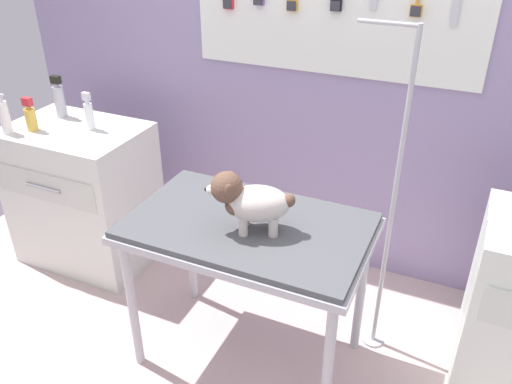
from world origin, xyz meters
TOP-DOWN VIEW (x-y plane):
  - rear_wall_panel at (0.00, 1.28)m, footprint 4.00×0.11m
  - grooming_table at (0.02, 0.28)m, footprint 1.08×0.66m
  - grooming_arm at (0.57, 0.63)m, footprint 0.30×0.11m
  - dog at (0.05, 0.23)m, footprint 0.37×0.25m
  - counter_left at (-1.27, 0.65)m, footprint 0.80×0.58m
  - shampoo_bottle at (-1.46, 0.54)m, footprint 0.06×0.06m
  - conditioner_bottle at (-1.55, 0.45)m, footprint 0.06×0.06m
  - detangler_spray at (-1.16, 0.69)m, footprint 0.05×0.05m
  - spray_bottle_short at (-1.45, 0.78)m, footprint 0.06×0.06m

SIDE VIEW (x-z plane):
  - counter_left at x=-1.27m, z-range 0.00..0.88m
  - grooming_table at x=0.02m, z-range 0.32..1.12m
  - grooming_arm at x=0.57m, z-range -0.05..1.58m
  - dog at x=0.05m, z-range 0.81..1.08m
  - shampoo_bottle at x=-1.46m, z-range 0.87..1.06m
  - detangler_spray at x=-1.16m, z-range 0.87..1.08m
  - conditioner_bottle at x=-1.55m, z-range 0.86..1.10m
  - spray_bottle_short at x=-1.45m, z-range 0.87..1.12m
  - rear_wall_panel at x=0.00m, z-range 0.01..2.31m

